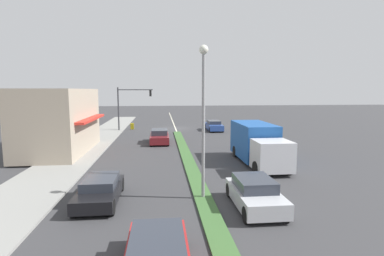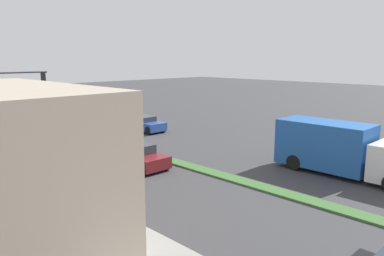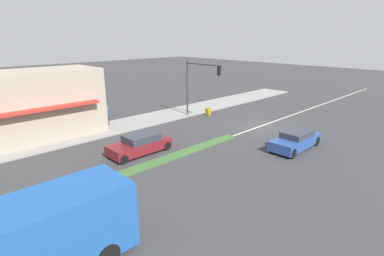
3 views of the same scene
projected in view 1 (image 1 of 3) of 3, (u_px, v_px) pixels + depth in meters
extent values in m
plane|color=#38383A|center=(186.00, 156.00, 24.45)|extent=(160.00, 160.00, 0.00)
cube|color=gray|center=(71.00, 159.00, 23.02)|extent=(4.00, 73.00, 0.12)
cube|color=#3D6633|center=(201.00, 193.00, 15.57)|extent=(0.90, 46.00, 0.10)
cube|color=beige|center=(175.00, 128.00, 42.21)|extent=(0.16, 60.00, 0.01)
cube|color=tan|center=(60.00, 121.00, 25.39)|extent=(4.56, 9.87, 5.35)
cube|color=red|center=(91.00, 119.00, 25.65)|extent=(0.70, 7.90, 0.20)
cylinder|color=#333338|center=(118.00, 109.00, 39.17)|extent=(0.18, 0.18, 5.60)
cylinder|color=#333338|center=(135.00, 90.00, 39.09)|extent=(4.50, 0.12, 0.12)
cube|color=black|center=(150.00, 93.00, 39.35)|extent=(0.28, 0.24, 0.84)
sphere|color=red|center=(150.00, 91.00, 39.44)|extent=(0.18, 0.18, 0.18)
sphere|color=gold|center=(150.00, 93.00, 39.48)|extent=(0.18, 0.18, 0.18)
sphere|color=green|center=(151.00, 95.00, 39.51)|extent=(0.18, 0.18, 0.18)
cylinder|color=gray|center=(203.00, 127.00, 14.47)|extent=(0.16, 0.16, 7.00)
sphere|color=silver|center=(204.00, 50.00, 14.01)|extent=(0.44, 0.44, 0.44)
cylinder|color=#282D42|center=(87.00, 136.00, 31.35)|extent=(0.26, 0.26, 0.90)
cylinder|color=#284C8C|center=(87.00, 129.00, 31.26)|extent=(0.34, 0.34, 0.56)
sphere|color=tan|center=(87.00, 126.00, 31.21)|extent=(0.22, 0.22, 0.22)
cube|color=yellow|center=(132.00, 126.00, 41.25)|extent=(0.45, 0.21, 0.84)
cube|color=yellow|center=(132.00, 126.00, 40.94)|extent=(0.45, 0.21, 0.84)
cube|color=silver|center=(272.00, 155.00, 19.10)|extent=(2.28, 2.20, 1.90)
cube|color=#1E519E|center=(254.00, 140.00, 22.86)|extent=(2.40, 5.10, 2.60)
cylinder|color=black|center=(289.00, 167.00, 19.11)|extent=(0.28, 0.90, 0.90)
cylinder|color=black|center=(256.00, 168.00, 18.89)|extent=(0.28, 0.90, 0.90)
cylinder|color=black|center=(261.00, 151.00, 24.34)|extent=(0.28, 0.90, 0.90)
cylinder|color=black|center=(235.00, 151.00, 24.12)|extent=(0.28, 0.90, 0.90)
cube|color=#B7BABF|center=(255.00, 197.00, 13.66)|extent=(1.88, 3.97, 0.67)
cube|color=#2D333D|center=(254.00, 183.00, 13.79)|extent=(1.60, 2.18, 0.49)
cylinder|color=black|center=(287.00, 213.00, 12.26)|extent=(0.22, 0.70, 0.70)
cylinder|color=black|center=(247.00, 215.00, 12.09)|extent=(0.22, 0.70, 0.70)
cylinder|color=black|center=(262.00, 189.00, 15.28)|extent=(0.22, 0.70, 0.70)
cylinder|color=black|center=(229.00, 190.00, 15.11)|extent=(0.22, 0.70, 0.70)
cube|color=maroon|center=(159.00, 138.00, 30.46)|extent=(1.86, 4.45, 0.69)
cube|color=#2D333D|center=(159.00, 132.00, 30.60)|extent=(1.58, 2.45, 0.52)
cylinder|color=black|center=(168.00, 143.00, 28.78)|extent=(0.22, 0.63, 0.63)
cylinder|color=black|center=(151.00, 143.00, 28.61)|extent=(0.22, 0.63, 0.63)
cylinder|color=black|center=(167.00, 137.00, 32.36)|extent=(0.22, 0.63, 0.63)
cylinder|color=black|center=(152.00, 137.00, 32.19)|extent=(0.22, 0.63, 0.63)
cube|color=black|center=(100.00, 193.00, 14.35)|extent=(1.81, 4.12, 0.56)
cube|color=#2D333D|center=(100.00, 181.00, 14.49)|extent=(1.54, 2.27, 0.43)
cylinder|color=black|center=(112.00, 207.00, 12.86)|extent=(0.22, 0.70, 0.70)
cylinder|color=black|center=(73.00, 209.00, 12.70)|extent=(0.22, 0.70, 0.70)
cylinder|color=black|center=(121.00, 184.00, 16.03)|extent=(0.22, 0.70, 0.70)
cylinder|color=black|center=(91.00, 185.00, 15.87)|extent=(0.22, 0.70, 0.70)
cube|color=#284793|center=(214.00, 127.00, 39.85)|extent=(1.82, 4.60, 0.70)
cube|color=#2D333D|center=(214.00, 122.00, 40.01)|extent=(1.55, 2.53, 0.44)
cylinder|color=black|center=(223.00, 130.00, 38.15)|extent=(0.22, 0.71, 0.71)
cylinder|color=black|center=(210.00, 130.00, 37.98)|extent=(0.22, 0.71, 0.71)
cylinder|color=black|center=(217.00, 126.00, 41.77)|extent=(0.22, 0.71, 0.71)
cylinder|color=black|center=(206.00, 126.00, 41.60)|extent=(0.22, 0.71, 0.71)
cube|color=#2D333D|center=(157.00, 243.00, 8.66)|extent=(1.58, 2.36, 0.43)
cylinder|color=black|center=(182.00, 237.00, 10.32)|extent=(0.22, 0.65, 0.65)
cylinder|color=black|center=(133.00, 240.00, 10.15)|extent=(0.22, 0.65, 0.65)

